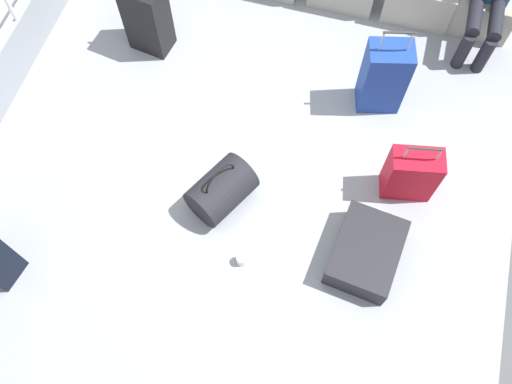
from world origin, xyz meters
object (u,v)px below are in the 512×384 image
object	(u,v)px
duffel_bag	(222,190)
paper_cup	(242,260)
suitcase_1	(147,17)
suitcase_5	(384,77)
suitcase_2	(411,174)
cargo_crate_3	(480,7)
suitcase_0	(366,252)

from	to	relation	value
duffel_bag	paper_cup	bearing A→B (deg)	-57.41
suitcase_1	duffel_bag	size ratio (longest dim) A/B	1.47
suitcase_1	paper_cup	size ratio (longest dim) A/B	8.84
suitcase_5	paper_cup	bearing A→B (deg)	-112.56
suitcase_1	paper_cup	bearing A→B (deg)	-52.56
suitcase_1	suitcase_2	size ratio (longest dim) A/B	1.33
cargo_crate_3	suitcase_5	xyz separation A→B (m)	(-0.72, -1.14, 0.16)
cargo_crate_3	duffel_bag	xyz separation A→B (m)	(-1.74, -2.41, -0.01)
suitcase_0	suitcase_2	world-z (taller)	suitcase_2
suitcase_1	suitcase_2	world-z (taller)	suitcase_1
suitcase_5	paper_cup	xyz separation A→B (m)	(-0.72, -1.73, -0.30)
suitcase_1	suitcase_0	bearing A→B (deg)	-33.71
suitcase_1	suitcase_2	distance (m)	2.61
suitcase_2	paper_cup	size ratio (longest dim) A/B	6.67
suitcase_2	duffel_bag	bearing A→B (deg)	-160.53
duffel_bag	paper_cup	world-z (taller)	duffel_bag
suitcase_1	paper_cup	world-z (taller)	suitcase_1
suitcase_0	suitcase_2	distance (m)	0.71
cargo_crate_3	paper_cup	bearing A→B (deg)	-116.67
suitcase_5	duffel_bag	bearing A→B (deg)	-128.68
duffel_bag	paper_cup	size ratio (longest dim) A/B	6.03
cargo_crate_3	paper_cup	distance (m)	3.22
suitcase_2	duffel_bag	distance (m)	1.47
suitcase_0	suitcase_1	size ratio (longest dim) A/B	0.77
cargo_crate_3	duffel_bag	world-z (taller)	duffel_bag
suitcase_5	cargo_crate_3	bearing A→B (deg)	57.61
suitcase_0	suitcase_2	bearing A→B (deg)	73.26
cargo_crate_3	suitcase_1	size ratio (longest dim) A/B	0.71
suitcase_2	duffel_bag	xyz separation A→B (m)	(-1.39, -0.49, -0.08)
suitcase_0	cargo_crate_3	bearing A→B (deg)	77.94
cargo_crate_3	suitcase_2	world-z (taller)	suitcase_2
suitcase_2	suitcase_1	bearing A→B (deg)	161.07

